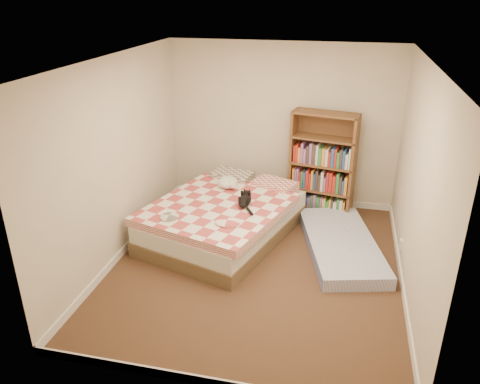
% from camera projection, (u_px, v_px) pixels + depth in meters
% --- Properties ---
extents(room, '(3.51, 4.01, 2.51)m').
position_uv_depth(room, '(257.00, 177.00, 5.38)').
color(room, '#412B1B').
rests_on(room, ground).
extents(bed, '(2.13, 2.57, 0.59)m').
position_uv_depth(bed, '(225.00, 217.00, 6.50)').
color(bed, brown).
rests_on(bed, room).
extents(bookshelf, '(1.01, 0.49, 1.58)m').
position_uv_depth(bookshelf, '(321.00, 178.00, 7.01)').
color(bookshelf, brown).
rests_on(bookshelf, room).
extents(floor_mattress, '(1.29, 2.02, 0.17)m').
position_uv_depth(floor_mattress, '(341.00, 244.00, 6.17)').
color(floor_mattress, '#6C77B4').
rests_on(floor_mattress, room).
extents(black_cat, '(0.22, 0.60, 0.14)m').
position_uv_depth(black_cat, '(246.00, 200.00, 6.24)').
color(black_cat, black).
rests_on(black_cat, bed).
extents(white_dog, '(0.32, 0.33, 0.15)m').
position_uv_depth(white_dog, '(228.00, 183.00, 6.75)').
color(white_dog, white).
rests_on(white_dog, bed).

